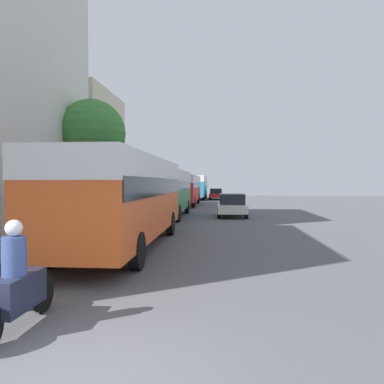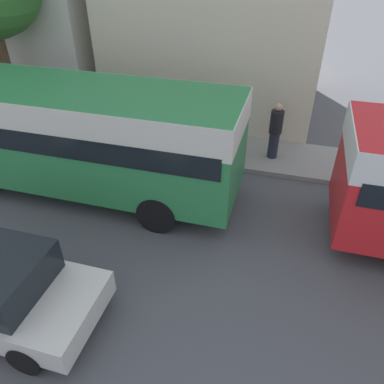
{
  "view_description": "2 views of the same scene",
  "coord_description": "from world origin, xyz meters",
  "px_view_note": "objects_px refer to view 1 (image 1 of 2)",
  "views": [
    {
      "loc": [
        1.8,
        -3.87,
        2.3
      ],
      "look_at": [
        -0.82,
        29.23,
        1.4
      ],
      "focal_mm": 35.0,
      "sensor_mm": 36.0,
      "label": 1
    },
    {
      "loc": [
        5.98,
        26.01,
        6.24
      ],
      "look_at": [
        -1.06,
        24.03,
        1.08
      ],
      "focal_mm": 35.0,
      "sensor_mm": 36.0,
      "label": 2
    }
  ],
  "objects_px": {
    "motorcycle_behind_lead": "(17,287)",
    "car_far_curb": "(216,194)",
    "pedestrian_near_curb": "(136,199)",
    "bus_following": "(165,187)",
    "car_crossing": "(232,205)",
    "bus_third_in_line": "(184,186)",
    "pedestrian_walking_away": "(137,197)",
    "bus_lead": "(125,190)",
    "bus_rear": "(196,184)"
  },
  "relations": [
    {
      "from": "bus_third_in_line",
      "to": "pedestrian_near_curb",
      "type": "relative_size",
      "value": 6.53
    },
    {
      "from": "car_far_curb",
      "to": "motorcycle_behind_lead",
      "type": "bearing_deg",
      "value": -93.21
    },
    {
      "from": "bus_lead",
      "to": "bus_following",
      "type": "relative_size",
      "value": 1.13
    },
    {
      "from": "bus_following",
      "to": "pedestrian_near_curb",
      "type": "height_order",
      "value": "bus_following"
    },
    {
      "from": "pedestrian_walking_away",
      "to": "car_crossing",
      "type": "bearing_deg",
      "value": -31.64
    },
    {
      "from": "motorcycle_behind_lead",
      "to": "car_crossing",
      "type": "xyz_separation_m",
      "value": [
        3.85,
        19.4,
        0.1
      ]
    },
    {
      "from": "car_far_curb",
      "to": "pedestrian_walking_away",
      "type": "xyz_separation_m",
      "value": [
        -6.06,
        -19.55,
        0.32
      ]
    },
    {
      "from": "bus_lead",
      "to": "car_far_curb",
      "type": "height_order",
      "value": "bus_lead"
    },
    {
      "from": "bus_following",
      "to": "motorcycle_behind_lead",
      "type": "bearing_deg",
      "value": -88.36
    },
    {
      "from": "bus_lead",
      "to": "car_far_curb",
      "type": "relative_size",
      "value": 2.32
    },
    {
      "from": "bus_rear",
      "to": "pedestrian_walking_away",
      "type": "height_order",
      "value": "bus_rear"
    },
    {
      "from": "car_crossing",
      "to": "bus_third_in_line",
      "type": "bearing_deg",
      "value": 110.64
    },
    {
      "from": "bus_third_in_line",
      "to": "car_far_curb",
      "type": "relative_size",
      "value": 2.38
    },
    {
      "from": "bus_following",
      "to": "pedestrian_walking_away",
      "type": "xyz_separation_m",
      "value": [
        -3.08,
        5.25,
        -0.89
      ]
    },
    {
      "from": "pedestrian_near_curb",
      "to": "pedestrian_walking_away",
      "type": "relative_size",
      "value": 0.9
    },
    {
      "from": "bus_following",
      "to": "pedestrian_near_curb",
      "type": "bearing_deg",
      "value": 129.57
    },
    {
      "from": "bus_lead",
      "to": "car_far_curb",
      "type": "xyz_separation_m",
      "value": [
        2.64,
        36.24,
        -1.28
      ]
    },
    {
      "from": "car_crossing",
      "to": "pedestrian_walking_away",
      "type": "relative_size",
      "value": 2.38
    },
    {
      "from": "bus_third_in_line",
      "to": "car_crossing",
      "type": "bearing_deg",
      "value": -69.36
    },
    {
      "from": "car_crossing",
      "to": "pedestrian_near_curb",
      "type": "distance_m",
      "value": 7.53
    },
    {
      "from": "car_crossing",
      "to": "bus_rear",
      "type": "bearing_deg",
      "value": 99.6
    },
    {
      "from": "bus_third_in_line",
      "to": "pedestrian_walking_away",
      "type": "distance_m",
      "value": 7.73
    },
    {
      "from": "bus_third_in_line",
      "to": "car_crossing",
      "type": "height_order",
      "value": "bus_third_in_line"
    },
    {
      "from": "bus_lead",
      "to": "bus_following",
      "type": "distance_m",
      "value": 11.45
    },
    {
      "from": "bus_rear",
      "to": "car_crossing",
      "type": "bearing_deg",
      "value": -80.4
    },
    {
      "from": "car_crossing",
      "to": "motorcycle_behind_lead",
      "type": "bearing_deg",
      "value": -101.22
    },
    {
      "from": "pedestrian_walking_away",
      "to": "car_far_curb",
      "type": "bearing_deg",
      "value": 72.78
    },
    {
      "from": "bus_lead",
      "to": "car_crossing",
      "type": "height_order",
      "value": "bus_lead"
    },
    {
      "from": "car_far_curb",
      "to": "pedestrian_near_curb",
      "type": "bearing_deg",
      "value": -104.72
    },
    {
      "from": "bus_lead",
      "to": "pedestrian_near_curb",
      "type": "height_order",
      "value": "bus_lead"
    },
    {
      "from": "bus_lead",
      "to": "car_far_curb",
      "type": "distance_m",
      "value": 36.36
    },
    {
      "from": "motorcycle_behind_lead",
      "to": "bus_third_in_line",
      "type": "bearing_deg",
      "value": 90.98
    },
    {
      "from": "pedestrian_near_curb",
      "to": "bus_rear",
      "type": "bearing_deg",
      "value": 81.95
    },
    {
      "from": "car_crossing",
      "to": "pedestrian_near_curb",
      "type": "xyz_separation_m",
      "value": [
        -7.07,
        2.59,
        0.21
      ]
    },
    {
      "from": "car_far_curb",
      "to": "car_crossing",
      "type": "bearing_deg",
      "value": -86.66
    },
    {
      "from": "motorcycle_behind_lead",
      "to": "car_crossing",
      "type": "height_order",
      "value": "motorcycle_behind_lead"
    },
    {
      "from": "bus_lead",
      "to": "motorcycle_behind_lead",
      "type": "height_order",
      "value": "bus_lead"
    },
    {
      "from": "bus_lead",
      "to": "bus_third_in_line",
      "type": "relative_size",
      "value": 0.97
    },
    {
      "from": "bus_lead",
      "to": "pedestrian_near_curb",
      "type": "xyz_separation_m",
      "value": [
        -3.02,
        14.69,
        -1.04
      ]
    },
    {
      "from": "bus_rear",
      "to": "car_far_curb",
      "type": "bearing_deg",
      "value": 4.18
    },
    {
      "from": "bus_following",
      "to": "pedestrian_near_curb",
      "type": "xyz_separation_m",
      "value": [
        -2.68,
        3.25,
        -0.97
      ]
    },
    {
      "from": "car_crossing",
      "to": "pedestrian_near_curb",
      "type": "bearing_deg",
      "value": 159.85
    },
    {
      "from": "bus_following",
      "to": "car_crossing",
      "type": "bearing_deg",
      "value": 8.45
    },
    {
      "from": "bus_following",
      "to": "bus_rear",
      "type": "bearing_deg",
      "value": 89.22
    },
    {
      "from": "bus_lead",
      "to": "motorcycle_behind_lead",
      "type": "relative_size",
      "value": 4.67
    },
    {
      "from": "motorcycle_behind_lead",
      "to": "pedestrian_walking_away",
      "type": "relative_size",
      "value": 1.23
    },
    {
      "from": "motorcycle_behind_lead",
      "to": "bus_lead",
      "type": "bearing_deg",
      "value": 91.57
    },
    {
      "from": "pedestrian_near_curb",
      "to": "bus_following",
      "type": "bearing_deg",
      "value": -50.43
    },
    {
      "from": "motorcycle_behind_lead",
      "to": "car_far_curb",
      "type": "relative_size",
      "value": 0.5
    },
    {
      "from": "bus_following",
      "to": "bus_third_in_line",
      "type": "relative_size",
      "value": 0.86
    }
  ]
}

